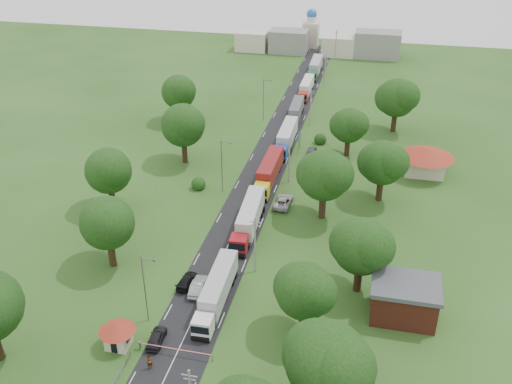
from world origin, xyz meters
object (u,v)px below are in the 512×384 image
(boom_barrier, at_px, (165,348))
(info_sign, at_px, (299,138))
(guard_booth, at_px, (117,332))
(car_lane_mid, at_px, (199,286))
(truck_0, at_px, (217,291))
(car_lane_front, at_px, (156,338))
(pedestrian_near, at_px, (150,363))

(boom_barrier, bearing_deg, info_sign, 83.76)
(guard_booth, relative_size, info_sign, 1.07)
(guard_booth, distance_m, car_lane_mid, 13.57)
(truck_0, xyz_separation_m, car_lane_front, (-5.17, -8.59, -1.40))
(info_sign, distance_m, pedestrian_near, 63.12)
(boom_barrier, xyz_separation_m, truck_0, (3.53, 10.09, 1.24))
(info_sign, bearing_deg, pedestrian_near, -96.68)
(car_lane_front, distance_m, pedestrian_near, 4.25)
(info_sign, distance_m, truck_0, 50.01)
(pedestrian_near, bearing_deg, car_lane_mid, 40.89)
(pedestrian_near, bearing_deg, truck_0, 26.64)
(guard_booth, relative_size, truck_0, 0.30)
(info_sign, xyz_separation_m, pedestrian_near, (-7.34, -62.66, -2.06))
(boom_barrier, bearing_deg, truck_0, 70.71)
(guard_booth, height_order, info_sign, info_sign)
(guard_booth, relative_size, car_lane_front, 1.02)
(guard_booth, bearing_deg, truck_0, 47.12)
(boom_barrier, relative_size, guard_booth, 2.10)
(guard_booth, bearing_deg, boom_barrier, 0.01)
(guard_booth, xyz_separation_m, truck_0, (9.37, 10.09, -0.03))
(boom_barrier, distance_m, info_sign, 60.39)
(guard_booth, height_order, pedestrian_near, guard_booth)
(boom_barrier, height_order, pedestrian_near, pedestrian_near)
(truck_0, bearing_deg, guard_booth, -132.88)
(guard_booth, bearing_deg, pedestrian_near, -27.68)
(truck_0, relative_size, car_lane_front, 3.37)
(info_sign, bearing_deg, truck_0, -93.47)
(info_sign, height_order, car_lane_mid, info_sign)
(car_lane_front, height_order, car_lane_mid, car_lane_mid)
(car_lane_mid, relative_size, pedestrian_near, 2.65)
(car_lane_front, height_order, pedestrian_near, pedestrian_near)
(car_lane_front, bearing_deg, guard_booth, 15.51)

